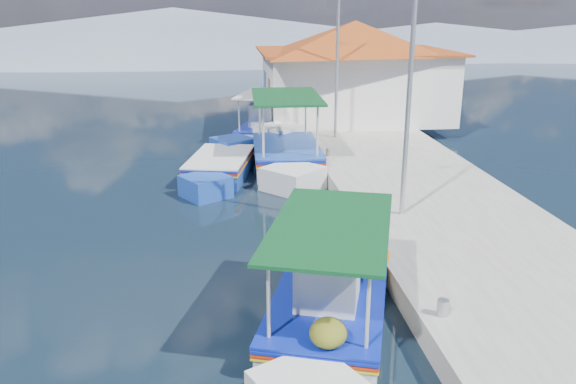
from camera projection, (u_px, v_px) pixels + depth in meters
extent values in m
plane|color=black|center=(221.00, 275.00, 12.58)|extent=(160.00, 160.00, 0.00)
cube|color=#AFACA4|center=(403.00, 177.00, 18.79)|extent=(5.00, 44.00, 0.50)
cylinder|color=#A5A8AD|center=(443.00, 308.00, 9.94)|extent=(0.20, 0.20, 0.30)
cylinder|color=#A5A8AD|center=(371.00, 210.00, 14.67)|extent=(0.20, 0.20, 0.30)
cylinder|color=#A5A8AD|center=(329.00, 152.00, 20.34)|extent=(0.20, 0.20, 0.30)
cylinder|color=#A5A8AD|center=(305.00, 120.00, 26.01)|extent=(0.20, 0.20, 0.30)
cube|color=silver|center=(329.00, 317.00, 10.54)|extent=(2.93, 4.13, 0.82)
cube|color=silver|center=(276.00, 260.00, 12.66)|extent=(1.84, 1.84, 0.90)
cube|color=#0C209F|center=(329.00, 298.00, 10.42)|extent=(3.01, 4.26, 0.05)
cube|color=#B12A0F|center=(329.00, 302.00, 10.44)|extent=(3.01, 4.26, 0.04)
cube|color=gold|center=(329.00, 305.00, 10.46)|extent=(3.01, 4.26, 0.03)
cube|color=#0C209F|center=(329.00, 295.00, 10.40)|extent=(3.02, 4.23, 0.04)
cube|color=brown|center=(329.00, 297.00, 10.41)|extent=(2.76, 4.02, 0.04)
cube|color=silver|center=(337.00, 279.00, 10.04)|extent=(1.33, 1.38, 0.95)
cube|color=silver|center=(338.00, 253.00, 9.89)|extent=(1.45, 1.49, 0.05)
cylinder|color=beige|center=(258.00, 237.00, 11.27)|extent=(0.06, 0.06, 1.38)
cylinder|color=beige|center=(327.00, 226.00, 11.85)|extent=(0.06, 0.06, 1.38)
cylinder|color=beige|center=(334.00, 312.00, 8.54)|extent=(0.06, 0.06, 1.38)
cylinder|color=beige|center=(419.00, 292.00, 9.12)|extent=(0.06, 0.06, 1.38)
cube|color=#0D431E|center=(331.00, 225.00, 9.98)|extent=(3.02, 4.16, 0.06)
ellipsoid|color=#484E14|center=(285.00, 262.00, 11.25)|extent=(0.65, 0.72, 0.49)
ellipsoid|color=#484E14|center=(304.00, 250.00, 11.87)|extent=(0.55, 0.61, 0.41)
ellipsoid|color=#484E14|center=(385.00, 326.00, 9.06)|extent=(0.59, 0.64, 0.44)
sphere|color=#E55D07|center=(358.00, 246.00, 10.99)|extent=(0.34, 0.34, 0.34)
cube|color=silver|center=(286.00, 161.00, 20.82)|extent=(2.34, 4.18, 1.05)
cube|color=silver|center=(277.00, 140.00, 23.38)|extent=(2.25, 2.25, 1.16)
cube|color=silver|center=(298.00, 182.00, 18.31)|extent=(2.19, 2.19, 0.99)
cube|color=#0C209F|center=(286.00, 147.00, 20.67)|extent=(2.41, 4.30, 0.07)
cube|color=#B12A0F|center=(286.00, 150.00, 20.70)|extent=(2.41, 4.30, 0.06)
cube|color=gold|center=(286.00, 152.00, 20.73)|extent=(2.41, 4.30, 0.04)
cube|color=#1B43A6|center=(286.00, 145.00, 20.65)|extent=(2.43, 4.26, 0.06)
cube|color=brown|center=(286.00, 146.00, 20.66)|extent=(2.16, 4.09, 0.06)
cylinder|color=beige|center=(257.00, 114.00, 21.89)|extent=(0.08, 0.08, 1.77)
cylinder|color=beige|center=(303.00, 112.00, 22.13)|extent=(0.08, 0.08, 1.77)
cylinder|color=beige|center=(267.00, 133.00, 18.64)|extent=(0.08, 0.08, 1.77)
cylinder|color=beige|center=(320.00, 131.00, 18.88)|extent=(0.08, 0.08, 1.77)
cube|color=#0D431E|center=(286.00, 97.00, 20.11)|extent=(2.45, 4.18, 0.08)
cube|color=#1B43A6|center=(221.00, 171.00, 19.68)|extent=(2.43, 3.64, 0.93)
cube|color=#1B43A6|center=(208.00, 152.00, 21.66)|extent=(1.76, 1.76, 1.03)
cube|color=#1B43A6|center=(236.00, 189.00, 17.72)|extent=(1.71, 1.71, 0.88)
cube|color=#0C209F|center=(220.00, 158.00, 19.55)|extent=(2.50, 3.75, 0.06)
cube|color=#B12A0F|center=(220.00, 160.00, 19.57)|extent=(2.50, 3.75, 0.05)
cube|color=gold|center=(220.00, 162.00, 19.59)|extent=(2.50, 3.75, 0.04)
cube|color=silver|center=(220.00, 156.00, 19.52)|extent=(2.51, 3.72, 0.05)
cube|color=brown|center=(220.00, 157.00, 19.53)|extent=(2.28, 3.55, 0.05)
cube|color=silver|center=(265.00, 135.00, 25.11)|extent=(2.75, 3.84, 0.82)
cube|color=silver|center=(247.00, 123.00, 27.08)|extent=(1.75, 1.75, 0.90)
cube|color=silver|center=(285.00, 146.00, 23.16)|extent=(1.70, 1.70, 0.77)
cube|color=#0C209F|center=(265.00, 126.00, 24.99)|extent=(2.84, 3.95, 0.05)
cube|color=#B12A0F|center=(265.00, 128.00, 25.01)|extent=(2.84, 3.95, 0.04)
cube|color=gold|center=(265.00, 129.00, 25.03)|extent=(2.84, 3.95, 0.03)
cube|color=#0C209F|center=(265.00, 125.00, 24.97)|extent=(2.84, 3.93, 0.04)
cube|color=brown|center=(265.00, 126.00, 24.98)|extent=(2.60, 3.73, 0.04)
cube|color=silver|center=(267.00, 116.00, 24.61)|extent=(1.28, 1.36, 0.94)
cube|color=silver|center=(267.00, 104.00, 24.46)|extent=(1.39, 1.47, 0.05)
cylinder|color=beige|center=(237.00, 106.00, 25.75)|extent=(0.06, 0.06, 1.37)
cylinder|color=beige|center=(267.00, 104.00, 26.31)|extent=(0.06, 0.06, 1.37)
cylinder|color=beige|center=(261.00, 117.00, 23.23)|extent=(0.06, 0.06, 1.37)
cylinder|color=beige|center=(294.00, 114.00, 23.78)|extent=(0.06, 0.06, 1.37)
cube|color=silver|center=(264.00, 94.00, 24.55)|extent=(2.84, 3.87, 0.06)
cube|color=white|center=(354.00, 86.00, 26.79)|extent=(8.00, 6.00, 3.00)
cube|color=#A54617|center=(355.00, 51.00, 26.30)|extent=(8.64, 6.48, 0.10)
pyramid|color=#A54617|center=(355.00, 36.00, 26.10)|extent=(10.49, 10.49, 1.40)
cube|color=brown|center=(270.00, 101.00, 25.57)|extent=(0.06, 1.00, 2.00)
cube|color=#0C209F|center=(265.00, 81.00, 27.75)|extent=(0.06, 1.20, 0.90)
cylinder|color=#A5A8AD|center=(409.00, 96.00, 13.87)|extent=(0.12, 0.12, 6.00)
cylinder|color=#A5A8AD|center=(337.00, 61.00, 22.37)|extent=(0.12, 0.12, 6.00)
cone|color=gray|center=(174.00, 33.00, 64.20)|extent=(96.00, 96.00, 5.50)
cone|color=gray|center=(435.00, 39.00, 67.64)|extent=(76.80, 76.80, 3.80)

